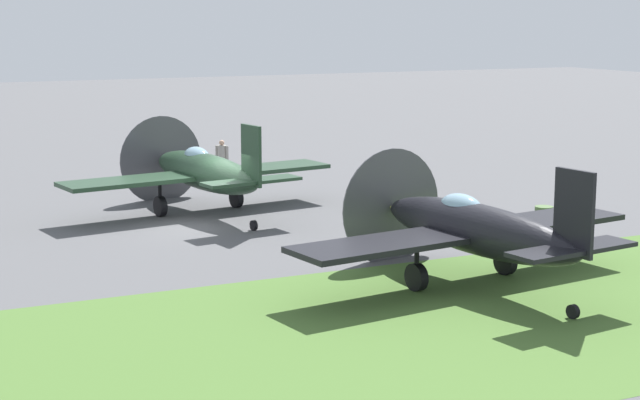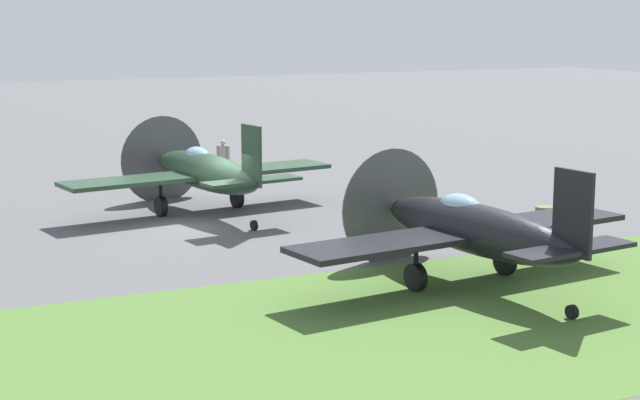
# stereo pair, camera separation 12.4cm
# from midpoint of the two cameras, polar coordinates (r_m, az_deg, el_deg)

# --- Properties ---
(ground_plane) EXTENTS (160.00, 160.00, 0.00)m
(ground_plane) POSITION_cam_midpoint_polar(r_m,az_deg,el_deg) (34.91, -6.54, -1.47)
(ground_plane) COLOR #515154
(grass_verge) EXTENTS (120.00, 11.00, 0.01)m
(grass_verge) POSITION_cam_midpoint_polar(r_m,az_deg,el_deg) (23.44, 3.85, -7.28)
(grass_verge) COLOR #476B2D
(grass_verge) RESTS_ON ground
(airplane_lead) EXTENTS (10.34, 8.23, 3.66)m
(airplane_lead) POSITION_cam_midpoint_polar(r_m,az_deg,el_deg) (36.93, -6.61, 1.59)
(airplane_lead) COLOR #233D28
(airplane_lead) RESTS_ON ground
(airplane_wingman) EXTENTS (10.44, 8.30, 3.70)m
(airplane_wingman) POSITION_cam_midpoint_polar(r_m,az_deg,el_deg) (27.15, 8.35, -1.56)
(airplane_wingman) COLOR black
(airplane_wingman) RESTS_ON ground
(ground_crew_chief) EXTENTS (0.46, 0.50, 1.73)m
(ground_crew_chief) POSITION_cam_midpoint_polar(r_m,az_deg,el_deg) (44.57, -5.55, 2.29)
(ground_crew_chief) COLOR #9E998E
(ground_crew_chief) RESTS_ON ground
(ground_crew_mechanic) EXTENTS (0.38, 0.61, 1.73)m
(ground_crew_mechanic) POSITION_cam_midpoint_polar(r_m,az_deg,el_deg) (39.36, 4.13, 1.26)
(ground_crew_mechanic) COLOR #9E998E
(ground_crew_mechanic) RESTS_ON ground
(fuel_drum) EXTENTS (0.60, 0.60, 0.90)m
(fuel_drum) POSITION_cam_midpoint_polar(r_m,az_deg,el_deg) (34.27, 12.22, -1.09)
(fuel_drum) COLOR #476633
(fuel_drum) RESTS_ON ground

